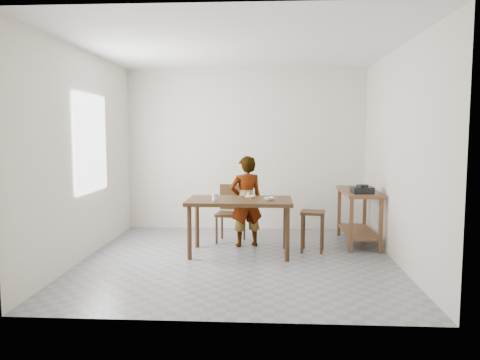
# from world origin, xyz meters

# --- Properties ---
(floor) EXTENTS (4.00, 4.00, 0.04)m
(floor) POSITION_xyz_m (0.00, 0.00, -0.02)
(floor) COLOR slate
(floor) RESTS_ON ground
(ceiling) EXTENTS (4.00, 4.00, 0.04)m
(ceiling) POSITION_xyz_m (0.00, 0.00, 2.72)
(ceiling) COLOR white
(ceiling) RESTS_ON wall_back
(wall_back) EXTENTS (4.00, 0.04, 2.70)m
(wall_back) POSITION_xyz_m (0.00, 2.02, 1.35)
(wall_back) COLOR silver
(wall_back) RESTS_ON ground
(wall_front) EXTENTS (4.00, 0.04, 2.70)m
(wall_front) POSITION_xyz_m (0.00, -2.02, 1.35)
(wall_front) COLOR silver
(wall_front) RESTS_ON ground
(wall_left) EXTENTS (0.04, 4.00, 2.70)m
(wall_left) POSITION_xyz_m (-2.02, 0.00, 1.35)
(wall_left) COLOR silver
(wall_left) RESTS_ON ground
(wall_right) EXTENTS (0.04, 4.00, 2.70)m
(wall_right) POSITION_xyz_m (2.02, 0.00, 1.35)
(wall_right) COLOR silver
(wall_right) RESTS_ON ground
(window_pane) EXTENTS (0.02, 1.10, 1.30)m
(window_pane) POSITION_xyz_m (-1.97, 0.20, 1.50)
(window_pane) COLOR white
(window_pane) RESTS_ON wall_left
(dining_table) EXTENTS (1.40, 0.80, 0.75)m
(dining_table) POSITION_xyz_m (0.00, 0.30, 0.38)
(dining_table) COLOR #3A2512
(dining_table) RESTS_ON floor
(prep_counter) EXTENTS (0.50, 1.20, 0.80)m
(prep_counter) POSITION_xyz_m (1.72, 1.00, 0.40)
(prep_counter) COLOR brown
(prep_counter) RESTS_ON floor
(child) EXTENTS (0.55, 0.45, 1.31)m
(child) POSITION_xyz_m (0.07, 0.74, 0.66)
(child) COLOR white
(child) RESTS_ON floor
(dining_chair) EXTENTS (0.46, 0.46, 0.85)m
(dining_chair) POSITION_xyz_m (-0.18, 1.00, 0.43)
(dining_chair) COLOR #3A2512
(dining_chair) RESTS_ON floor
(stool) EXTENTS (0.37, 0.37, 0.56)m
(stool) POSITION_xyz_m (1.00, 0.50, 0.28)
(stool) COLOR #3A2512
(stool) RESTS_ON floor
(glass_tumbler) EXTENTS (0.10, 0.10, 0.10)m
(glass_tumbler) POSITION_xyz_m (-0.32, 0.16, 0.80)
(glass_tumbler) COLOR silver
(glass_tumbler) RESTS_ON dining_table
(small_bowl) EXTENTS (0.15, 0.15, 0.04)m
(small_bowl) POSITION_xyz_m (0.39, 0.22, 0.77)
(small_bowl) COLOR silver
(small_bowl) RESTS_ON dining_table
(banana) EXTENTS (0.17, 0.14, 0.05)m
(banana) POSITION_xyz_m (0.14, 0.42, 0.78)
(banana) COLOR #DBCC43
(banana) RESTS_ON dining_table
(serving_bowl) EXTENTS (0.25, 0.25, 0.05)m
(serving_bowl) POSITION_xyz_m (1.71, 1.20, 0.83)
(serving_bowl) COLOR silver
(serving_bowl) RESTS_ON prep_counter
(gas_burner) EXTENTS (0.29, 0.29, 0.09)m
(gas_burner) POSITION_xyz_m (1.70, 0.65, 0.85)
(gas_burner) COLOR black
(gas_burner) RESTS_ON prep_counter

